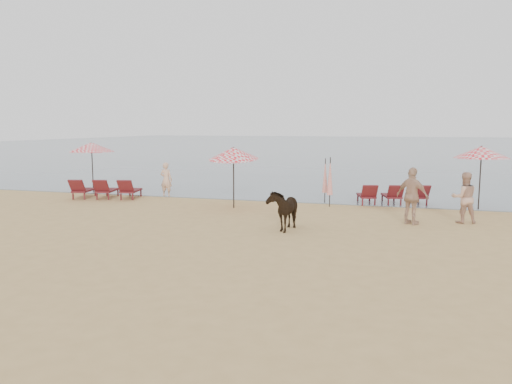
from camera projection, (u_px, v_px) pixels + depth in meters
ground at (199, 261)px, 12.44m from camera, size 120.00×120.00×0.00m
sea at (376, 145)px, 88.48m from camera, size 160.00×140.00×0.06m
lounger_cluster_left at (106, 189)px, 23.03m from camera, size 3.21×2.31×0.64m
lounger_cluster_right at (393, 195)px, 21.31m from camera, size 3.11×2.28×0.61m
umbrella_open_left_a at (92, 147)px, 25.07m from camera, size 2.24×2.24×2.55m
umbrella_open_left_b at (233, 153)px, 20.20m from camera, size 2.03×2.07×2.59m
umbrella_open_right at (482, 152)px, 19.71m from camera, size 2.11×2.11×2.57m
umbrella_closed_left at (325, 176)px, 21.54m from camera, size 0.24×0.24×1.96m
umbrella_closed_right at (330, 176)px, 20.60m from camera, size 0.25×0.25×2.07m
cow at (284, 209)px, 16.15m from camera, size 0.83×1.63×1.34m
beachgoer_left at (166, 180)px, 23.63m from camera, size 0.62×0.42×1.64m
beachgoer_right_a at (464, 198)px, 17.21m from camera, size 0.98×0.83×1.77m
beachgoer_right_b at (412, 196)px, 16.94m from camera, size 1.23×0.99×1.95m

